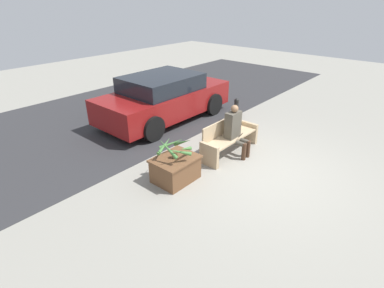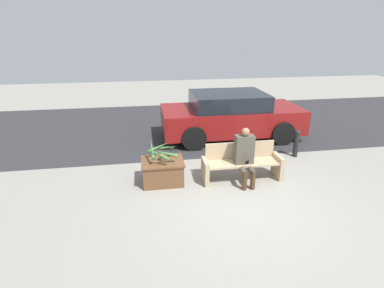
{
  "view_description": "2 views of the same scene",
  "coord_description": "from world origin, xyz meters",
  "px_view_note": "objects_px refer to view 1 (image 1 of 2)",
  "views": [
    {
      "loc": [
        -5.26,
        -2.6,
        3.46
      ],
      "look_at": [
        -0.95,
        1.14,
        0.63
      ],
      "focal_mm": 28.0,
      "sensor_mm": 36.0,
      "label": 1
    },
    {
      "loc": [
        -1.79,
        -4.78,
        3.18
      ],
      "look_at": [
        -0.79,
        1.4,
        0.76
      ],
      "focal_mm": 28.0,
      "sensor_mm": 36.0,
      "label": 2
    }
  ],
  "objects_px": {
    "bench": "(229,137)",
    "potted_plant": "(175,148)",
    "planter_box": "(175,168)",
    "parked_car": "(164,97)",
    "person_seated": "(235,129)",
    "bollard_post": "(236,109)"
  },
  "relations": [
    {
      "from": "bench",
      "to": "potted_plant",
      "type": "xyz_separation_m",
      "value": [
        -1.74,
        0.11,
        0.36
      ]
    },
    {
      "from": "bench",
      "to": "potted_plant",
      "type": "bearing_deg",
      "value": 176.48
    },
    {
      "from": "potted_plant",
      "to": "parked_car",
      "type": "xyz_separation_m",
      "value": [
        2.26,
        2.64,
        -0.05
      ]
    },
    {
      "from": "bench",
      "to": "bollard_post",
      "type": "height_order",
      "value": "bench"
    },
    {
      "from": "person_seated",
      "to": "bollard_post",
      "type": "xyz_separation_m",
      "value": [
        1.8,
        1.14,
        -0.28
      ]
    },
    {
      "from": "bench",
      "to": "bollard_post",
      "type": "bearing_deg",
      "value": 28.38
    },
    {
      "from": "potted_plant",
      "to": "parked_car",
      "type": "distance_m",
      "value": 3.48
    },
    {
      "from": "planter_box",
      "to": "parked_car",
      "type": "xyz_separation_m",
      "value": [
        2.27,
        2.64,
        0.42
      ]
    },
    {
      "from": "person_seated",
      "to": "bollard_post",
      "type": "relative_size",
      "value": 1.68
    },
    {
      "from": "planter_box",
      "to": "parked_car",
      "type": "bearing_deg",
      "value": 49.28
    },
    {
      "from": "bench",
      "to": "parked_car",
      "type": "bearing_deg",
      "value": 79.25
    },
    {
      "from": "planter_box",
      "to": "potted_plant",
      "type": "bearing_deg",
      "value": -12.94
    },
    {
      "from": "bench",
      "to": "planter_box",
      "type": "bearing_deg",
      "value": 176.45
    },
    {
      "from": "bench",
      "to": "planter_box",
      "type": "xyz_separation_m",
      "value": [
        -1.75,
        0.11,
        -0.12
      ]
    },
    {
      "from": "parked_car",
      "to": "bollard_post",
      "type": "bearing_deg",
      "value": -53.92
    },
    {
      "from": "bollard_post",
      "to": "bench",
      "type": "bearing_deg",
      "value": -151.62
    },
    {
      "from": "bench",
      "to": "planter_box",
      "type": "height_order",
      "value": "bench"
    },
    {
      "from": "parked_car",
      "to": "bollard_post",
      "type": "distance_m",
      "value": 2.21
    },
    {
      "from": "planter_box",
      "to": "potted_plant",
      "type": "height_order",
      "value": "potted_plant"
    },
    {
      "from": "planter_box",
      "to": "potted_plant",
      "type": "relative_size",
      "value": 1.25
    },
    {
      "from": "parked_car",
      "to": "bench",
      "type": "bearing_deg",
      "value": -100.75
    },
    {
      "from": "parked_car",
      "to": "potted_plant",
      "type": "bearing_deg",
      "value": -130.62
    }
  ]
}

